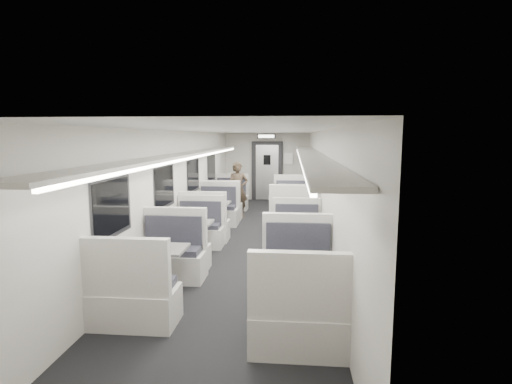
% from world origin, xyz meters
% --- Properties ---
extents(room, '(3.24, 12.24, 2.64)m').
position_xyz_m(room, '(0.00, 0.00, 1.20)').
color(room, black).
rests_on(room, ground).
extents(booth_left_a, '(1.02, 2.07, 1.11)m').
position_xyz_m(booth_left_a, '(-1.00, 3.20, 0.37)').
color(booth_left_a, '#BBB6B0').
rests_on(booth_left_a, room).
extents(booth_left_b, '(1.03, 2.09, 1.12)m').
position_xyz_m(booth_left_b, '(-1.00, 0.97, 0.37)').
color(booth_left_b, '#BBB6B0').
rests_on(booth_left_b, room).
extents(booth_left_c, '(0.98, 1.98, 1.06)m').
position_xyz_m(booth_left_c, '(-1.00, -1.03, 0.35)').
color(booth_left_c, '#BBB6B0').
rests_on(booth_left_c, room).
extents(booth_left_d, '(1.05, 2.13, 1.14)m').
position_xyz_m(booth_left_d, '(-1.00, -3.00, 0.38)').
color(booth_left_d, '#BBB6B0').
rests_on(booth_left_d, room).
extents(booth_right_a, '(0.96, 1.94, 1.04)m').
position_xyz_m(booth_right_a, '(1.00, 3.07, 0.35)').
color(booth_right_a, '#BBB6B0').
rests_on(booth_right_a, room).
extents(booth_right_b, '(1.17, 2.36, 1.26)m').
position_xyz_m(booth_right_b, '(1.00, 1.24, 0.42)').
color(booth_right_b, '#BBB6B0').
rests_on(booth_right_b, room).
extents(booth_right_c, '(0.97, 1.96, 1.05)m').
position_xyz_m(booth_right_c, '(1.00, -1.14, 0.35)').
color(booth_right_c, '#BBB6B0').
rests_on(booth_right_c, room).
extents(booth_right_d, '(1.06, 2.16, 1.15)m').
position_xyz_m(booth_right_d, '(1.00, -3.41, 0.39)').
color(booth_right_d, '#BBB6B0').
rests_on(booth_right_d, room).
extents(passenger, '(0.63, 0.48, 1.57)m').
position_xyz_m(passenger, '(-0.63, 2.83, 0.78)').
color(passenger, black).
rests_on(passenger, room).
extents(window_a, '(0.02, 1.18, 0.84)m').
position_xyz_m(window_a, '(-1.49, 3.40, 1.35)').
color(window_a, black).
rests_on(window_a, room).
extents(window_b, '(0.02, 1.18, 0.84)m').
position_xyz_m(window_b, '(-1.49, 1.20, 1.35)').
color(window_b, black).
rests_on(window_b, room).
extents(window_c, '(0.02, 1.18, 0.84)m').
position_xyz_m(window_c, '(-1.49, -1.00, 1.35)').
color(window_c, black).
rests_on(window_c, room).
extents(window_d, '(0.02, 1.18, 0.84)m').
position_xyz_m(window_d, '(-1.49, -3.20, 1.35)').
color(window_d, black).
rests_on(window_d, room).
extents(luggage_rack_left, '(0.46, 10.40, 0.09)m').
position_xyz_m(luggage_rack_left, '(-1.24, -0.30, 1.92)').
color(luggage_rack_left, '#BBB6B0').
rests_on(luggage_rack_left, room).
extents(luggage_rack_right, '(0.46, 10.40, 0.09)m').
position_xyz_m(luggage_rack_right, '(1.24, -0.30, 1.92)').
color(luggage_rack_right, '#BBB6B0').
rests_on(luggage_rack_right, room).
extents(vestibule_door, '(1.10, 0.13, 2.10)m').
position_xyz_m(vestibule_door, '(0.00, 5.93, 1.04)').
color(vestibule_door, black).
rests_on(vestibule_door, room).
extents(exit_sign, '(0.62, 0.12, 0.16)m').
position_xyz_m(exit_sign, '(0.00, 5.44, 2.28)').
color(exit_sign, black).
rests_on(exit_sign, room).
extents(wall_notice, '(0.32, 0.02, 0.40)m').
position_xyz_m(wall_notice, '(0.75, 5.92, 1.50)').
color(wall_notice, white).
rests_on(wall_notice, room).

